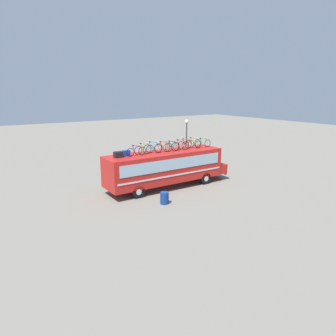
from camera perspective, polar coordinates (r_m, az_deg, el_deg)
ground_plane at (r=26.09m, az=-0.60°, el=-3.56°), size 120.00×120.00×0.00m
bus at (r=25.70m, az=-0.30°, el=0.25°), size 11.21×2.66×3.02m
luggage_bag_1 at (r=23.50m, az=-9.16°, el=2.45°), size 0.61×0.48×0.44m
luggage_bag_2 at (r=23.97m, az=-7.71°, el=2.73°), size 0.55×0.41×0.44m
rooftop_bicycle_1 at (r=23.89m, az=-5.86°, el=3.10°), size 1.67×0.44×0.87m
rooftop_bicycle_2 at (r=24.59m, az=-4.44°, el=3.46°), size 1.73×0.44×0.89m
rooftop_bicycle_3 at (r=24.85m, az=-2.79°, el=3.67°), size 1.81×0.44×0.98m
rooftop_bicycle_4 at (r=25.11m, az=-0.85°, el=3.77°), size 1.76×0.44×0.95m
rooftop_bicycle_5 at (r=25.64m, az=0.69°, el=3.95°), size 1.68×0.44×0.91m
rooftop_bicycle_6 at (r=25.98m, az=2.27°, el=4.12°), size 1.79×0.44×0.96m
rooftop_bicycle_7 at (r=26.80m, az=3.32°, el=4.38°), size 1.75×0.44×0.92m
rooftop_bicycle_8 at (r=27.25m, az=4.61°, el=4.54°), size 1.75×0.44×0.95m
rooftop_bicycle_9 at (r=27.44m, az=6.43°, el=4.52°), size 1.73×0.44×0.89m
trash_bin at (r=22.24m, az=-0.66°, el=-5.54°), size 0.61×0.61×0.87m
street_lamp at (r=33.90m, az=3.44°, el=6.13°), size 0.39×0.39×4.87m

